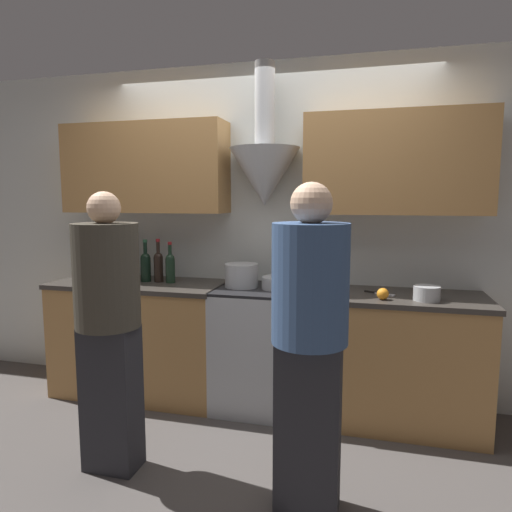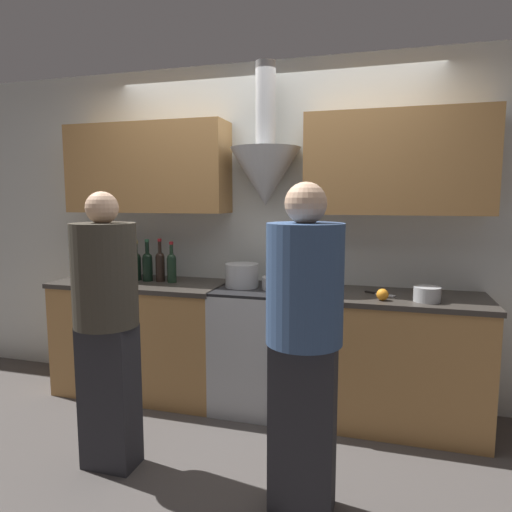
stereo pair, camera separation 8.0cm
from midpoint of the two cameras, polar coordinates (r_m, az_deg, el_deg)
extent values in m
plane|color=#4C4744|center=(3.39, -1.68, -20.27)|extent=(12.00, 12.00, 0.00)
cube|color=silver|center=(3.63, 1.07, 3.06)|extent=(8.40, 0.06, 2.60)
cone|color=#B7BABC|center=(3.46, 0.40, 9.85)|extent=(0.53, 0.53, 0.43)
cylinder|color=#B7BABC|center=(3.52, 0.41, 18.35)|extent=(0.15, 0.15, 0.61)
cube|color=#B27F47|center=(3.82, -14.26, 10.55)|extent=(1.34, 0.32, 0.70)
cube|color=#B27F47|center=(3.35, 16.38, 10.99)|extent=(1.25, 0.32, 0.70)
cube|color=#B27F47|center=(3.85, -14.72, -10.07)|extent=(1.34, 0.60, 0.87)
cube|color=#38332D|center=(3.74, -14.94, -3.42)|extent=(1.36, 0.62, 0.03)
cube|color=#B27F47|center=(3.39, 15.62, -12.49)|extent=(1.25, 0.60, 0.87)
cube|color=#38332D|center=(3.26, 15.89, -4.97)|extent=(1.27, 0.62, 0.03)
cube|color=#B7BABC|center=(3.49, -0.25, -11.51)|extent=(0.62, 0.60, 0.89)
cube|color=black|center=(3.23, -1.62, -13.71)|extent=(0.44, 0.01, 0.40)
cube|color=black|center=(3.37, -0.26, -4.19)|extent=(0.62, 0.60, 0.02)
cube|color=#B7BABC|center=(3.64, 0.84, -4.30)|extent=(0.62, 0.06, 0.10)
cylinder|color=black|center=(4.07, -21.98, -1.14)|extent=(0.07, 0.07, 0.20)
sphere|color=black|center=(4.06, -22.05, 0.29)|extent=(0.07, 0.07, 0.07)
cylinder|color=black|center=(4.05, -22.09, 1.14)|extent=(0.03, 0.03, 0.09)
cylinder|color=black|center=(4.05, -22.13, 1.91)|extent=(0.03, 0.03, 0.02)
cylinder|color=black|center=(4.02, -20.85, -1.31)|extent=(0.07, 0.07, 0.19)
sphere|color=black|center=(4.00, -20.91, 0.02)|extent=(0.07, 0.07, 0.07)
cylinder|color=black|center=(4.00, -20.95, 0.84)|extent=(0.03, 0.03, 0.08)
cylinder|color=#234C33|center=(3.99, -20.98, 1.58)|extent=(0.03, 0.03, 0.02)
cylinder|color=black|center=(3.95, -19.70, -1.40)|extent=(0.08, 0.08, 0.19)
sphere|color=black|center=(3.94, -19.75, -0.06)|extent=(0.08, 0.08, 0.08)
cylinder|color=black|center=(3.94, -19.79, 0.78)|extent=(0.03, 0.03, 0.08)
cylinder|color=black|center=(3.93, -19.82, 1.52)|extent=(0.03, 0.03, 0.02)
cylinder|color=black|center=(3.89, -18.40, -1.37)|extent=(0.07, 0.07, 0.20)
sphere|color=black|center=(3.88, -18.46, 0.11)|extent=(0.07, 0.07, 0.07)
cylinder|color=black|center=(3.87, -18.50, 0.98)|extent=(0.03, 0.03, 0.08)
cylinder|color=maroon|center=(3.87, -18.53, 1.77)|extent=(0.03, 0.03, 0.02)
cylinder|color=black|center=(3.84, -17.00, -1.48)|extent=(0.08, 0.08, 0.19)
sphere|color=black|center=(3.82, -17.05, -0.04)|extent=(0.08, 0.08, 0.08)
cylinder|color=black|center=(3.82, -17.09, 1.03)|extent=(0.03, 0.03, 0.11)
cylinder|color=gold|center=(3.81, -17.12, 2.00)|extent=(0.03, 0.03, 0.02)
cylinder|color=black|center=(3.79, -15.57, -1.62)|extent=(0.08, 0.08, 0.18)
sphere|color=black|center=(3.78, -15.61, -0.24)|extent=(0.08, 0.08, 0.08)
cylinder|color=black|center=(3.77, -15.65, 0.76)|extent=(0.03, 0.03, 0.10)
cylinder|color=gold|center=(3.76, -15.68, 1.66)|extent=(0.03, 0.03, 0.02)
cylinder|color=black|center=(3.73, -14.21, -1.67)|extent=(0.08, 0.08, 0.19)
sphere|color=black|center=(3.72, -14.25, -0.22)|extent=(0.08, 0.08, 0.08)
cylinder|color=black|center=(3.71, -14.29, 0.86)|extent=(0.03, 0.03, 0.11)
cylinder|color=#234C33|center=(3.70, -14.32, 1.84)|extent=(0.03, 0.03, 0.02)
cylinder|color=black|center=(3.69, -12.69, -1.65)|extent=(0.07, 0.07, 0.20)
sphere|color=black|center=(3.67, -12.74, -0.11)|extent=(0.07, 0.07, 0.07)
cylinder|color=black|center=(3.67, -12.76, 0.95)|extent=(0.03, 0.03, 0.10)
cylinder|color=maroon|center=(3.66, -12.79, 1.93)|extent=(0.03, 0.03, 0.02)
cylinder|color=black|center=(3.63, -11.28, -1.80)|extent=(0.07, 0.07, 0.19)
sphere|color=black|center=(3.62, -11.32, -0.31)|extent=(0.07, 0.07, 0.07)
cylinder|color=black|center=(3.61, -11.35, 0.68)|extent=(0.03, 0.03, 0.09)
cylinder|color=maroon|center=(3.61, -11.37, 1.58)|extent=(0.03, 0.03, 0.02)
cylinder|color=#B7BABC|center=(3.40, -2.51, -2.44)|extent=(0.25, 0.25, 0.17)
cylinder|color=#B7BABC|center=(3.33, 2.09, -3.37)|extent=(0.24, 0.24, 0.09)
sphere|color=orange|center=(3.08, 14.85, -4.61)|extent=(0.08, 0.08, 0.08)
cylinder|color=#B7BABC|center=(3.14, 19.87, -4.40)|extent=(0.17, 0.17, 0.09)
cube|color=silver|center=(3.24, 15.15, -4.64)|extent=(0.14, 0.10, 0.01)
cube|color=black|center=(3.30, 13.43, -4.39)|extent=(0.09, 0.06, 0.01)
cube|color=#28282D|center=(2.88, -18.39, -16.48)|extent=(0.31, 0.20, 0.84)
cylinder|color=#3D382D|center=(2.68, -18.99, -2.33)|extent=(0.36, 0.36, 0.58)
sphere|color=#E0B28E|center=(2.65, -19.32, 5.69)|extent=(0.18, 0.18, 0.18)
cube|color=#28282D|center=(2.43, 5.52, -20.50)|extent=(0.31, 0.20, 0.87)
cylinder|color=#38517A|center=(2.19, 5.75, -3.46)|extent=(0.37, 0.37, 0.58)
sphere|color=#E0B28E|center=(2.15, 5.88, 6.58)|extent=(0.20, 0.20, 0.20)
camera|label=1|loc=(0.04, -90.71, -0.09)|focal=32.00mm
camera|label=2|loc=(0.04, 89.29, 0.09)|focal=32.00mm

